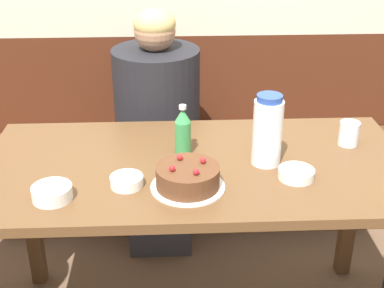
{
  "coord_description": "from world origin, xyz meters",
  "views": [
    {
      "loc": [
        -0.1,
        -1.65,
        1.66
      ],
      "look_at": [
        -0.02,
        0.05,
        0.82
      ],
      "focal_mm": 50.0,
      "sensor_mm": 36.0,
      "label": 1
    }
  ],
  "objects_px": {
    "person_teal_shirt": "(158,134)",
    "water_pitcher": "(267,131)",
    "bench_seat": "(188,180)",
    "glass_water_tall": "(349,133)",
    "bowl_soup_white": "(52,193)",
    "bowl_side_dish": "(296,174)",
    "bowl_rice_small": "(127,181)",
    "birthday_cake": "(188,178)",
    "soju_bottle": "(183,131)"
  },
  "relations": [
    {
      "from": "bowl_soup_white",
      "to": "bowl_side_dish",
      "type": "height_order",
      "value": "bowl_soup_white"
    },
    {
      "from": "bench_seat",
      "to": "bowl_side_dish",
      "type": "xyz_separation_m",
      "value": [
        0.32,
        -0.95,
        0.57
      ]
    },
    {
      "from": "bowl_side_dish",
      "to": "person_teal_shirt",
      "type": "distance_m",
      "value": 0.91
    },
    {
      "from": "birthday_cake",
      "to": "bowl_soup_white",
      "type": "bearing_deg",
      "value": -173.45
    },
    {
      "from": "soju_bottle",
      "to": "bowl_soup_white",
      "type": "distance_m",
      "value": 0.51
    },
    {
      "from": "birthday_cake",
      "to": "soju_bottle",
      "type": "bearing_deg",
      "value": 91.92
    },
    {
      "from": "soju_bottle",
      "to": "person_teal_shirt",
      "type": "xyz_separation_m",
      "value": [
        -0.1,
        0.56,
        -0.27
      ]
    },
    {
      "from": "soju_bottle",
      "to": "person_teal_shirt",
      "type": "height_order",
      "value": "person_teal_shirt"
    },
    {
      "from": "bowl_side_dish",
      "to": "birthday_cake",
      "type": "bearing_deg",
      "value": -172.85
    },
    {
      "from": "water_pitcher",
      "to": "bowl_side_dish",
      "type": "bearing_deg",
      "value": -53.49
    },
    {
      "from": "bench_seat",
      "to": "soju_bottle",
      "type": "xyz_separation_m",
      "value": [
        -0.05,
        -0.76,
        0.64
      ]
    },
    {
      "from": "birthday_cake",
      "to": "bowl_soup_white",
      "type": "distance_m",
      "value": 0.43
    },
    {
      "from": "bowl_soup_white",
      "to": "glass_water_tall",
      "type": "bearing_deg",
      "value": 17.99
    },
    {
      "from": "bowl_soup_white",
      "to": "bowl_rice_small",
      "type": "bearing_deg",
      "value": 16.93
    },
    {
      "from": "bowl_soup_white",
      "to": "bowl_rice_small",
      "type": "relative_size",
      "value": 1.17
    },
    {
      "from": "soju_bottle",
      "to": "glass_water_tall",
      "type": "bearing_deg",
      "value": 4.39
    },
    {
      "from": "bench_seat",
      "to": "bowl_rice_small",
      "type": "bearing_deg",
      "value": -103.66
    },
    {
      "from": "soju_bottle",
      "to": "bowl_rice_small",
      "type": "bearing_deg",
      "value": -130.71
    },
    {
      "from": "water_pitcher",
      "to": "soju_bottle",
      "type": "bearing_deg",
      "value": 164.02
    },
    {
      "from": "water_pitcher",
      "to": "bowl_side_dish",
      "type": "xyz_separation_m",
      "value": [
        0.08,
        -0.11,
        -0.11
      ]
    },
    {
      "from": "birthday_cake",
      "to": "bowl_side_dish",
      "type": "height_order",
      "value": "birthday_cake"
    },
    {
      "from": "soju_bottle",
      "to": "bowl_rice_small",
      "type": "relative_size",
      "value": 1.76
    },
    {
      "from": "bench_seat",
      "to": "bowl_soup_white",
      "type": "distance_m",
      "value": 1.28
    },
    {
      "from": "person_teal_shirt",
      "to": "water_pitcher",
      "type": "bearing_deg",
      "value": 31.41
    },
    {
      "from": "bench_seat",
      "to": "glass_water_tall",
      "type": "height_order",
      "value": "glass_water_tall"
    },
    {
      "from": "bowl_rice_small",
      "to": "bowl_side_dish",
      "type": "height_order",
      "value": "bowl_rice_small"
    },
    {
      "from": "birthday_cake",
      "to": "glass_water_tall",
      "type": "bearing_deg",
      "value": 25.16
    },
    {
      "from": "water_pitcher",
      "to": "bench_seat",
      "type": "bearing_deg",
      "value": 106.0
    },
    {
      "from": "water_pitcher",
      "to": "bowl_soup_white",
      "type": "relative_size",
      "value": 2.02
    },
    {
      "from": "bowl_side_dish",
      "to": "glass_water_tall",
      "type": "distance_m",
      "value": 0.35
    },
    {
      "from": "water_pitcher",
      "to": "glass_water_tall",
      "type": "height_order",
      "value": "water_pitcher"
    },
    {
      "from": "water_pitcher",
      "to": "person_teal_shirt",
      "type": "relative_size",
      "value": 0.22
    },
    {
      "from": "birthday_cake",
      "to": "water_pitcher",
      "type": "xyz_separation_m",
      "value": [
        0.28,
        0.16,
        0.09
      ]
    },
    {
      "from": "bench_seat",
      "to": "glass_water_tall",
      "type": "xyz_separation_m",
      "value": [
        0.57,
        -0.71,
        0.6
      ]
    },
    {
      "from": "bowl_soup_white",
      "to": "person_teal_shirt",
      "type": "height_order",
      "value": "person_teal_shirt"
    },
    {
      "from": "water_pitcher",
      "to": "bowl_rice_small",
      "type": "relative_size",
      "value": 2.36
    },
    {
      "from": "birthday_cake",
      "to": "bowl_side_dish",
      "type": "bearing_deg",
      "value": 7.15
    },
    {
      "from": "glass_water_tall",
      "to": "person_teal_shirt",
      "type": "bearing_deg",
      "value": 144.94
    },
    {
      "from": "bowl_rice_small",
      "to": "person_teal_shirt",
      "type": "height_order",
      "value": "person_teal_shirt"
    },
    {
      "from": "water_pitcher",
      "to": "person_teal_shirt",
      "type": "bearing_deg",
      "value": 121.41
    },
    {
      "from": "soju_bottle",
      "to": "bowl_soup_white",
      "type": "bearing_deg",
      "value": -145.19
    },
    {
      "from": "bowl_side_dish",
      "to": "glass_water_tall",
      "type": "height_order",
      "value": "glass_water_tall"
    },
    {
      "from": "soju_bottle",
      "to": "person_teal_shirt",
      "type": "distance_m",
      "value": 0.63
    },
    {
      "from": "bowl_rice_small",
      "to": "bowl_side_dish",
      "type": "bearing_deg",
      "value": 2.58
    },
    {
      "from": "bench_seat",
      "to": "bowl_side_dish",
      "type": "height_order",
      "value": "bowl_side_dish"
    },
    {
      "from": "water_pitcher",
      "to": "person_teal_shirt",
      "type": "distance_m",
      "value": 0.81
    },
    {
      "from": "water_pitcher",
      "to": "bowl_soup_white",
      "type": "bearing_deg",
      "value": -163.61
    },
    {
      "from": "water_pitcher",
      "to": "glass_water_tall",
      "type": "distance_m",
      "value": 0.37
    },
    {
      "from": "water_pitcher",
      "to": "bowl_side_dish",
      "type": "relative_size",
      "value": 2.1
    },
    {
      "from": "bench_seat",
      "to": "birthday_cake",
      "type": "distance_m",
      "value": 1.16
    }
  ]
}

